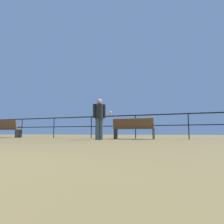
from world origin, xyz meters
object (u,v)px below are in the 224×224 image
at_px(person_by_bench, 99,116).
at_px(seagull_on_rail, 110,114).
at_px(bench_near_left, 134,127).
at_px(bench_far_left, 5,128).

bearing_deg(person_by_bench, seagull_on_rail, 100.07).
height_order(bench_near_left, person_by_bench, person_by_bench).
bearing_deg(bench_near_left, bench_far_left, -179.95).
bearing_deg(person_by_bench, bench_far_left, 168.47).
distance_m(bench_near_left, person_by_bench, 1.70).
xyz_separation_m(bench_near_left, seagull_on_rail, (-1.35, 0.64, 0.69)).
bearing_deg(seagull_on_rail, bench_near_left, -25.28).
bearing_deg(seagull_on_rail, person_by_bench, -79.93).
xyz_separation_m(bench_far_left, bench_near_left, (7.39, 0.01, -0.06)).
distance_m(bench_far_left, seagull_on_rail, 6.11).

